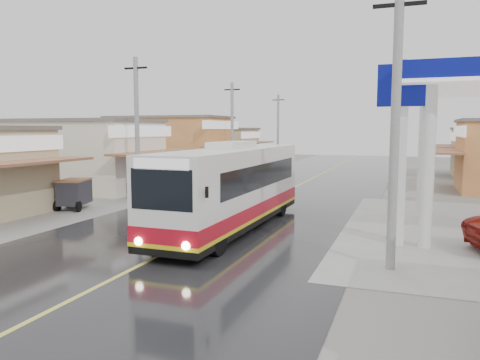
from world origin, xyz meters
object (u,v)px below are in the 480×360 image
(coach_bus, at_px, (233,187))
(cyclist, at_px, (195,194))
(second_bus, at_px, (224,169))
(tricycle_near, at_px, (74,192))

(coach_bus, distance_m, cyclist, 5.63)
(cyclist, bearing_deg, second_bus, 89.72)
(second_bus, height_order, tricycle_near, second_bus)
(coach_bus, bearing_deg, tricycle_near, 170.26)
(cyclist, xyz_separation_m, tricycle_near, (-5.58, -2.41, 0.16))
(coach_bus, relative_size, second_bus, 1.35)
(cyclist, bearing_deg, coach_bus, -57.66)
(tricycle_near, bearing_deg, second_bus, 47.31)
(tricycle_near, bearing_deg, coach_bus, -26.66)
(coach_bus, bearing_deg, second_bus, 114.53)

